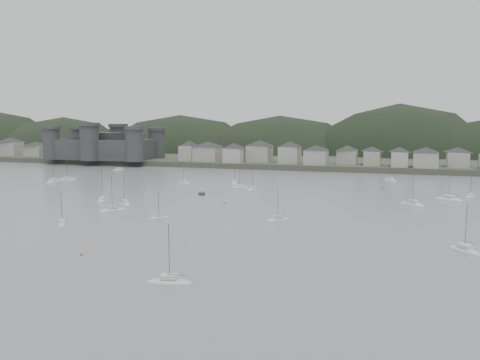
% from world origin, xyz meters
% --- Properties ---
extents(ground, '(900.00, 900.00, 0.00)m').
position_xyz_m(ground, '(0.00, 0.00, 0.00)').
color(ground, slate).
rests_on(ground, ground).
extents(far_shore_land, '(900.00, 250.00, 3.00)m').
position_xyz_m(far_shore_land, '(0.00, 295.00, 1.50)').
color(far_shore_land, '#383D2D').
rests_on(far_shore_land, ground).
extents(forested_ridge, '(851.55, 103.94, 102.57)m').
position_xyz_m(forested_ridge, '(4.83, 269.40, -11.28)').
color(forested_ridge, black).
rests_on(forested_ridge, ground).
extents(castle, '(66.00, 43.00, 20.00)m').
position_xyz_m(castle, '(-120.00, 179.80, 10.96)').
color(castle, '#343336').
rests_on(castle, far_shore_land).
extents(waterfront_town, '(451.48, 28.46, 12.92)m').
position_xyz_m(waterfront_town, '(50.59, 183.34, 8.66)').
color(waterfront_town, gray).
rests_on(waterfront_town, far_shore_land).
extents(sailboat_lead, '(10.12, 8.16, 13.65)m').
position_xyz_m(sailboat_lead, '(69.48, 89.90, 0.17)').
color(sailboat_lead, silver).
rests_on(sailboat_lead, ground).
extents(moored_fleet, '(218.77, 171.93, 13.31)m').
position_xyz_m(moored_fleet, '(-14.33, 59.97, 0.18)').
color(moored_fleet, silver).
rests_on(moored_fleet, ground).
extents(motor_launch_far, '(5.73, 7.59, 3.74)m').
position_xyz_m(motor_launch_far, '(-15.24, 77.01, 0.30)').
color(motor_launch_far, black).
rests_on(motor_launch_far, ground).
extents(mooring_buoys, '(177.61, 127.82, 0.70)m').
position_xyz_m(mooring_buoys, '(-4.49, 59.84, 0.15)').
color(mooring_buoys, '#C65F42').
rests_on(mooring_buoys, ground).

